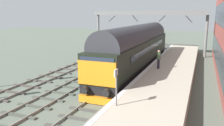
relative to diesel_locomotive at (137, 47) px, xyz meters
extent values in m
plane|color=#5A6456|center=(0.00, -5.98, -2.49)|extent=(140.00, 140.00, 0.00)
cube|color=slate|center=(-0.72, -5.98, -2.41)|extent=(0.07, 60.00, 0.15)
cube|color=slate|center=(0.72, -5.98, -2.41)|extent=(0.07, 60.00, 0.15)
cube|color=#454540|center=(0.00, -12.11, -2.44)|extent=(2.50, 0.26, 0.09)
cube|color=#454540|center=(0.00, -10.88, -2.44)|extent=(2.50, 0.26, 0.09)
cube|color=#454540|center=(0.00, -9.66, -2.44)|extent=(2.50, 0.26, 0.09)
cube|color=#454540|center=(0.00, -8.43, -2.44)|extent=(2.50, 0.26, 0.09)
cube|color=#454540|center=(0.00, -7.21, -2.44)|extent=(2.50, 0.26, 0.09)
cube|color=#454540|center=(0.00, -5.98, -2.44)|extent=(2.50, 0.26, 0.09)
cube|color=#454540|center=(0.00, -4.76, -2.44)|extent=(2.50, 0.26, 0.09)
cube|color=#454540|center=(0.00, -3.53, -2.44)|extent=(2.50, 0.26, 0.09)
cube|color=#454540|center=(0.00, -2.31, -2.44)|extent=(2.50, 0.26, 0.09)
cube|color=#454540|center=(0.00, -1.09, -2.44)|extent=(2.50, 0.26, 0.09)
cube|color=#454540|center=(0.00, 0.14, -2.44)|extent=(2.50, 0.26, 0.09)
cube|color=#454540|center=(0.00, 1.36, -2.44)|extent=(2.50, 0.26, 0.09)
cube|color=#454540|center=(0.00, 2.59, -2.44)|extent=(2.50, 0.26, 0.09)
cube|color=#454540|center=(0.00, 3.81, -2.44)|extent=(2.50, 0.26, 0.09)
cube|color=#454540|center=(0.00, 5.04, -2.44)|extent=(2.50, 0.26, 0.09)
cube|color=#454540|center=(0.00, 6.26, -2.44)|extent=(2.50, 0.26, 0.09)
cube|color=#454540|center=(0.00, 7.49, -2.44)|extent=(2.50, 0.26, 0.09)
cube|color=#454540|center=(0.00, 8.71, -2.44)|extent=(2.50, 0.26, 0.09)
cube|color=#454540|center=(0.00, 9.94, -2.44)|extent=(2.50, 0.26, 0.09)
cube|color=#454540|center=(0.00, 11.16, -2.44)|extent=(2.50, 0.26, 0.09)
cube|color=#454540|center=(0.00, 12.38, -2.44)|extent=(2.50, 0.26, 0.09)
cube|color=#454540|center=(0.00, 13.61, -2.44)|extent=(2.50, 0.26, 0.09)
cube|color=#454540|center=(0.00, 14.83, -2.44)|extent=(2.50, 0.26, 0.09)
cube|color=#454540|center=(0.00, 16.06, -2.44)|extent=(2.50, 0.26, 0.09)
cube|color=#454540|center=(0.00, 17.28, -2.44)|extent=(2.50, 0.26, 0.09)
cube|color=#454540|center=(0.00, 18.51, -2.44)|extent=(2.50, 0.26, 0.09)
cube|color=#454540|center=(0.00, 19.73, -2.44)|extent=(2.50, 0.26, 0.09)
cube|color=#454540|center=(0.00, 20.96, -2.44)|extent=(2.50, 0.26, 0.09)
cube|color=#454540|center=(0.00, 22.18, -2.44)|extent=(2.50, 0.26, 0.09)
cube|color=#454540|center=(0.00, 23.40, -2.44)|extent=(2.50, 0.26, 0.09)
cube|color=gray|center=(-4.15, -5.98, -2.41)|extent=(0.07, 60.00, 0.15)
cube|color=gray|center=(-2.71, -5.98, -2.41)|extent=(0.07, 60.00, 0.15)
cube|color=#43473E|center=(-3.43, -12.96, -2.44)|extent=(2.50, 0.26, 0.09)
cube|color=#43473E|center=(-3.43, -11.56, -2.44)|extent=(2.50, 0.26, 0.09)
cube|color=#43473E|center=(-3.43, -10.17, -2.44)|extent=(2.50, 0.26, 0.09)
cube|color=#43473E|center=(-3.43, -8.77, -2.44)|extent=(2.50, 0.26, 0.09)
cube|color=#43473E|center=(-3.43, -7.38, -2.44)|extent=(2.50, 0.26, 0.09)
cube|color=#43473E|center=(-3.43, -5.98, -2.44)|extent=(2.50, 0.26, 0.09)
cube|color=#43473E|center=(-3.43, -4.59, -2.44)|extent=(2.50, 0.26, 0.09)
cube|color=#43473E|center=(-3.43, -3.19, -2.44)|extent=(2.50, 0.26, 0.09)
cube|color=#43473E|center=(-3.43, -1.80, -2.44)|extent=(2.50, 0.26, 0.09)
cube|color=#43473E|center=(-3.43, -0.40, -2.44)|extent=(2.50, 0.26, 0.09)
cube|color=#43473E|center=(-3.43, 0.99, -2.44)|extent=(2.50, 0.26, 0.09)
cube|color=#43473E|center=(-3.43, 2.39, -2.44)|extent=(2.50, 0.26, 0.09)
cube|color=#43473E|center=(-3.43, 3.78, -2.44)|extent=(2.50, 0.26, 0.09)
cube|color=#43473E|center=(-3.43, 5.18, -2.44)|extent=(2.50, 0.26, 0.09)
cube|color=#43473E|center=(-3.43, 6.58, -2.44)|extent=(2.50, 0.26, 0.09)
cube|color=#43473E|center=(-3.43, 7.97, -2.44)|extent=(2.50, 0.26, 0.09)
cube|color=#43473E|center=(-3.43, 9.37, -2.44)|extent=(2.50, 0.26, 0.09)
cube|color=#43473E|center=(-3.43, 10.76, -2.44)|extent=(2.50, 0.26, 0.09)
cube|color=#43473E|center=(-3.43, 12.16, -2.44)|extent=(2.50, 0.26, 0.09)
cube|color=#43473E|center=(-3.43, 13.55, -2.44)|extent=(2.50, 0.26, 0.09)
cube|color=#43473E|center=(-3.43, 14.95, -2.44)|extent=(2.50, 0.26, 0.09)
cube|color=#43473E|center=(-3.43, 16.34, -2.44)|extent=(2.50, 0.26, 0.09)
cube|color=#43473E|center=(-3.43, 17.74, -2.44)|extent=(2.50, 0.26, 0.09)
cube|color=#43473E|center=(-3.43, 19.13, -2.44)|extent=(2.50, 0.26, 0.09)
cube|color=#43473E|center=(-3.43, 20.53, -2.44)|extent=(2.50, 0.26, 0.09)
cube|color=#43473E|center=(-3.43, 21.92, -2.44)|extent=(2.50, 0.26, 0.09)
cube|color=#43473E|center=(-3.43, 23.32, -2.44)|extent=(2.50, 0.26, 0.09)
cube|color=gray|center=(-7.51, -5.98, -2.41)|extent=(0.07, 60.00, 0.15)
cube|color=gray|center=(-6.07, -5.98, -2.41)|extent=(0.07, 60.00, 0.15)
cube|color=#443E3A|center=(-6.79, -9.93, -2.44)|extent=(2.50, 0.26, 0.09)
cube|color=#443E3A|center=(-6.79, -8.35, -2.44)|extent=(2.50, 0.26, 0.09)
cube|color=#443E3A|center=(-6.79, -6.77, -2.44)|extent=(2.50, 0.26, 0.09)
cube|color=#443E3A|center=(-6.79, -5.19, -2.44)|extent=(2.50, 0.26, 0.09)
cube|color=#443E3A|center=(-6.79, -3.61, -2.44)|extent=(2.50, 0.26, 0.09)
cube|color=#443E3A|center=(-6.79, -2.04, -2.44)|extent=(2.50, 0.26, 0.09)
cube|color=#443E3A|center=(-6.79, -0.46, -2.44)|extent=(2.50, 0.26, 0.09)
cube|color=#443E3A|center=(-6.79, 1.12, -2.44)|extent=(2.50, 0.26, 0.09)
cube|color=#443E3A|center=(-6.79, 2.70, -2.44)|extent=(2.50, 0.26, 0.09)
cube|color=#443E3A|center=(-6.79, 4.28, -2.44)|extent=(2.50, 0.26, 0.09)
cube|color=#443E3A|center=(-6.79, 5.86, -2.44)|extent=(2.50, 0.26, 0.09)
cube|color=#443E3A|center=(-6.79, 7.44, -2.44)|extent=(2.50, 0.26, 0.09)
cube|color=#443E3A|center=(-6.79, 9.02, -2.44)|extent=(2.50, 0.26, 0.09)
cube|color=#443E3A|center=(-6.79, 10.60, -2.44)|extent=(2.50, 0.26, 0.09)
cube|color=#443E3A|center=(-6.79, 12.17, -2.44)|extent=(2.50, 0.26, 0.09)
cube|color=#443E3A|center=(-6.79, 13.75, -2.44)|extent=(2.50, 0.26, 0.09)
cube|color=#443E3A|center=(-6.79, 15.33, -2.44)|extent=(2.50, 0.26, 0.09)
cube|color=#443E3A|center=(-6.79, 16.91, -2.44)|extent=(2.50, 0.26, 0.09)
cube|color=#443E3A|center=(-6.79, 18.49, -2.44)|extent=(2.50, 0.26, 0.09)
cube|color=#443E3A|center=(-6.79, 20.07, -2.44)|extent=(2.50, 0.26, 0.09)
cube|color=#443E3A|center=(-6.79, 21.65, -2.44)|extent=(2.50, 0.26, 0.09)
cube|color=#443E3A|center=(-6.79, 23.23, -2.44)|extent=(2.50, 0.26, 0.09)
cube|color=#B9AE99|center=(3.60, -5.98, -1.99)|extent=(4.00, 44.00, 1.00)
cube|color=silver|center=(1.75, -5.98, -1.48)|extent=(0.30, 44.00, 0.01)
cube|color=#2C3740|center=(7.52, -3.92, -0.46)|extent=(0.06, 34.62, 2.06)
cube|color=black|center=(0.00, 0.04, -1.67)|extent=(2.56, 19.21, 0.60)
cube|color=black|center=(0.00, 0.04, -0.32)|extent=(2.70, 19.21, 2.10)
cylinder|color=#2D2E34|center=(0.00, 0.04, 0.91)|extent=(2.56, 17.67, 2.57)
cube|color=orange|center=(0.00, -9.61, -0.47)|extent=(2.65, 0.08, 1.58)
cube|color=#232D3D|center=(0.00, -9.59, 0.26)|extent=(2.38, 0.04, 0.64)
cube|color=#232D3D|center=(1.37, 0.04, -0.02)|extent=(0.04, 13.44, 0.44)
cylinder|color=black|center=(-0.75, -9.82, -1.57)|extent=(0.48, 0.35, 0.48)
cylinder|color=black|center=(0.75, -9.82, -1.57)|extent=(0.48, 0.35, 0.48)
cube|color=orange|center=(0.00, -9.67, -2.20)|extent=(2.43, 0.36, 0.47)
cylinder|color=black|center=(0.00, -7.79, -1.97)|extent=(1.64, 1.04, 1.04)
cylinder|color=black|center=(0.00, -6.69, -1.97)|extent=(1.64, 1.04, 1.04)
cylinder|color=black|center=(0.00, -5.59, -1.97)|extent=(1.64, 1.04, 1.04)
cylinder|color=black|center=(0.00, 5.66, -1.97)|extent=(1.64, 1.04, 1.04)
cylinder|color=black|center=(0.00, 6.76, -1.97)|extent=(1.64, 1.04, 1.04)
cylinder|color=black|center=(0.00, 7.86, -1.97)|extent=(1.64, 1.04, 1.04)
cylinder|color=slate|center=(2.13, -11.76, -0.51)|extent=(0.08, 0.08, 1.94)
cube|color=silver|center=(2.10, -11.76, 0.28)|extent=(0.05, 0.44, 0.36)
cube|color=black|center=(2.07, -11.76, 0.28)|extent=(0.01, 0.20, 0.24)
cylinder|color=#2A2B3D|center=(2.61, -2.52, -1.06)|extent=(0.13, 0.13, 0.84)
cylinder|color=#2A2B3D|center=(2.67, -2.33, -1.06)|extent=(0.13, 0.13, 0.84)
cylinder|color=#4D6B49|center=(2.64, -2.42, -0.36)|extent=(0.43, 0.43, 0.56)
sphere|color=tan|center=(2.64, -2.42, 0.05)|extent=(0.22, 0.22, 0.22)
cylinder|color=#4D6B49|center=(2.57, -2.62, -0.36)|extent=(0.09, 0.09, 0.52)
cylinder|color=#4D6B49|center=(2.70, -2.22, -0.36)|extent=(0.09, 0.09, 0.52)
cylinder|color=slate|center=(-9.19, 10.78, 0.33)|extent=(0.36, 0.36, 5.63)
cylinder|color=slate|center=(6.50, 10.78, 0.33)|extent=(0.36, 0.36, 5.63)
cube|color=slate|center=(-1.35, 10.78, 3.39)|extent=(16.09, 2.00, 0.50)
cylinder|color=slate|center=(-6.93, 10.78, 2.54)|extent=(1.14, 0.10, 0.97)
cylinder|color=slate|center=(-3.21, 10.78, 2.54)|extent=(1.01, 0.10, 1.10)
cylinder|color=slate|center=(0.52, 10.78, 2.54)|extent=(1.08, 0.10, 1.04)
cylinder|color=slate|center=(4.24, 10.78, 2.54)|extent=(1.03, 0.10, 1.09)
camera|label=1|loc=(6.10, -22.57, 3.21)|focal=37.37mm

